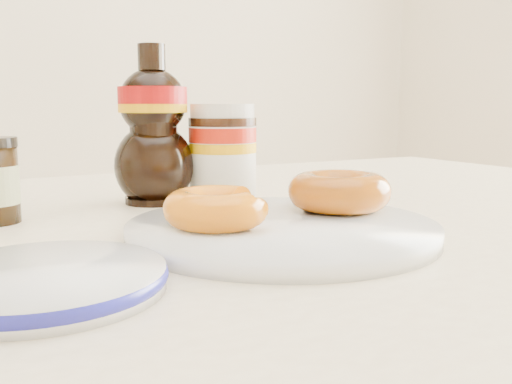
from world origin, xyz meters
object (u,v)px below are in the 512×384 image
plate (282,229)px  syrup_bottle (153,125)px  dining_table (222,291)px  blue_rim_saucer (44,280)px  nutella_jar (223,148)px  donut_bitten (216,208)px  donut_whole (339,191)px

plate → syrup_bottle: bearing=100.3°
dining_table → blue_rim_saucer: size_ratio=8.80×
nutella_jar → blue_rim_saucer: bearing=-132.7°
donut_bitten → donut_whole: 0.15m
plate → donut_whole: size_ratio=2.70×
dining_table → donut_bitten: size_ratio=15.01×
nutella_jar → syrup_bottle: syrup_bottle is taller
donut_bitten → nutella_jar: (0.10, 0.20, 0.04)m
dining_table → syrup_bottle: (-0.03, 0.12, 0.18)m
dining_table → donut_bitten: 0.16m
dining_table → syrup_bottle: 0.22m
syrup_bottle → dining_table: bearing=-75.1°
dining_table → donut_bitten: donut_bitten is taller
dining_table → blue_rim_saucer: bearing=-139.9°
nutella_jar → blue_rim_saucer: (-0.26, -0.28, -0.06)m
syrup_bottle → blue_rim_saucer: syrup_bottle is taller
dining_table → donut_whole: donut_whole is taller
dining_table → donut_whole: (0.09, -0.08, 0.12)m
nutella_jar → syrup_bottle: bearing=168.9°
dining_table → syrup_bottle: syrup_bottle is taller
dining_table → blue_rim_saucer: blue_rim_saucer is taller
plate → donut_bitten: (-0.06, 0.01, 0.02)m
plate → donut_bitten: 0.07m
plate → syrup_bottle: size_ratio=1.48×
syrup_bottle → donut_bitten: bearing=-94.6°
donut_bitten → syrup_bottle: size_ratio=0.49×
donut_bitten → syrup_bottle: syrup_bottle is taller
donut_whole → syrup_bottle: bearing=121.7°
donut_bitten → syrup_bottle: bearing=63.1°
dining_table → plate: size_ratio=4.94×
donut_whole → blue_rim_saucer: bearing=-163.4°
plate → blue_rim_saucer: bearing=-163.9°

